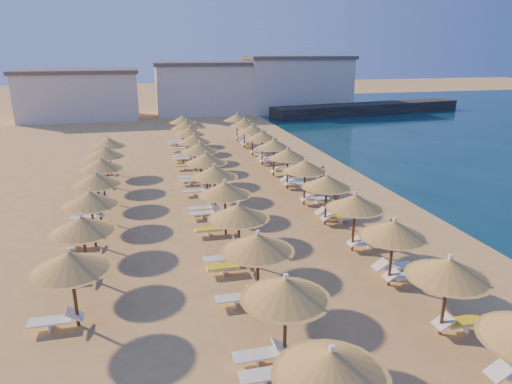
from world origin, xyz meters
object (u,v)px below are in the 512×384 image
object	(u,v)px
beachgoer_c	(322,178)
beachgoer_b	(335,207)
parasol_row_west	(210,165)
beachgoer_a	(391,234)
parasol_row_east	(296,160)
jetty	(368,109)

from	to	relation	value
beachgoer_c	beachgoer_b	bearing A→B (deg)	-67.07
parasol_row_west	beachgoer_c	bearing A→B (deg)	6.23
beachgoer_a	beachgoer_c	bearing A→B (deg)	156.22
beachgoer_b	beachgoer_a	bearing A→B (deg)	-0.50
parasol_row_east	beachgoer_c	size ratio (longest dim) A/B	23.45
beachgoer_a	jetty	bearing A→B (deg)	132.67
beachgoer_c	beachgoer_a	distance (m)	9.75
parasol_row_east	beachgoer_a	xyz separation A→B (m)	(1.79, -8.91, -1.63)
parasol_row_west	beachgoer_a	bearing A→B (deg)	-50.74
parasol_row_east	beachgoer_b	xyz separation A→B (m)	(0.73, -4.78, -1.60)
jetty	beachgoer_a	size ratio (longest dim) A/B	19.17
parasol_row_west	beachgoer_b	world-z (taller)	parasol_row_west
beachgoer_b	parasol_row_east	bearing A→B (deg)	173.71
jetty	beachgoer_c	world-z (taller)	beachgoer_c
parasol_row_east	beachgoer_a	distance (m)	9.23
parasol_row_west	beachgoer_a	size ratio (longest dim) A/B	25.84
parasol_row_east	parasol_row_west	distance (m)	5.49
jetty	beachgoer_b	size ratio (longest dim) A/B	18.47
jetty	beachgoer_b	distance (m)	44.96
parasol_row_west	parasol_row_east	bearing A→B (deg)	0.00
jetty	parasol_row_west	size ratio (longest dim) A/B	0.74
jetty	beachgoer_a	bearing A→B (deg)	-124.95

